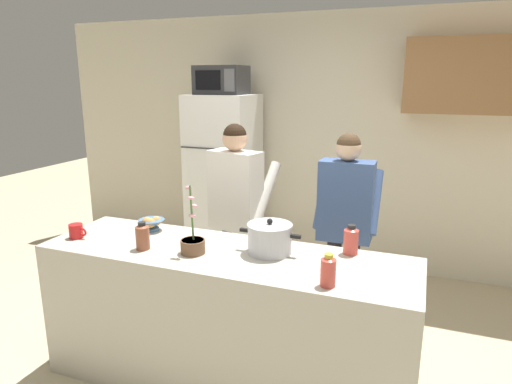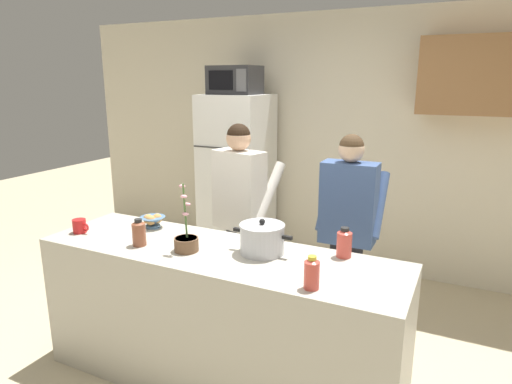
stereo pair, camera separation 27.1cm
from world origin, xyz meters
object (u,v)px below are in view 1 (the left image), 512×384
bread_bowl (152,223)px  bottle_near_edge (328,270)px  person_by_sink (345,213)px  coffee_mug (76,231)px  refrigerator (224,182)px  bottle_mid_counter (142,236)px  person_near_pot (236,202)px  microwave (222,80)px  potted_orchid (193,243)px  cooking_pot (270,238)px  bottle_far_corner (351,240)px

bread_bowl → bottle_near_edge: bearing=-17.2°
person_by_sink → coffee_mug: person_by_sink is taller
refrigerator → bottle_mid_counter: 2.02m
refrigerator → bottle_near_edge: (1.55, -2.08, 0.11)m
person_near_pot → coffee_mug: size_ratio=12.39×
microwave → bottle_mid_counter: size_ratio=2.73×
person_near_pot → person_by_sink: (0.84, 0.12, -0.04)m
person_by_sink → coffee_mug: (-1.60, -1.04, -0.01)m
potted_orchid → bottle_near_edge: bearing=-9.8°
potted_orchid → cooking_pot: bearing=21.9°
cooking_pot → bottle_far_corner: (0.46, 0.16, -0.00)m
cooking_pot → bottle_far_corner: cooking_pot is taller
coffee_mug → bottle_mid_counter: bearing=-1.3°
person_by_sink → bread_bowl: size_ratio=8.74×
cooking_pot → coffee_mug: cooking_pot is taller
refrigerator → bottle_mid_counter: size_ratio=10.22×
bottle_near_edge → bottle_mid_counter: (-1.19, 0.10, 0.00)m
bread_bowl → bottle_mid_counter: size_ratio=1.02×
bottle_mid_counter → person_near_pot: bearing=76.2°
refrigerator → microwave: 1.04m
bread_bowl → person_by_sink: bearing=31.2°
person_by_sink → potted_orchid: person_by_sink is taller
microwave → bottle_near_edge: bearing=-53.0°
cooking_pot → coffee_mug: bearing=-170.5°
microwave → potted_orchid: bearing=-70.2°
cooking_pot → bread_bowl: cooking_pot is taller
refrigerator → bottle_mid_counter: refrigerator is taller
refrigerator → microwave: microwave is taller
bread_bowl → bottle_mid_counter: bottle_mid_counter is taller
microwave → bread_bowl: size_ratio=2.66×
cooking_pot → potted_orchid: bearing=-158.1°
person_near_pot → bottle_far_corner: bearing=-28.9°
person_by_sink → bottle_mid_counter: bearing=-135.4°
microwave → bottle_far_corner: microwave is taller
bottle_near_edge → bottle_mid_counter: size_ratio=1.00×
microwave → bottle_mid_counter: bearing=-79.4°
cooking_pot → bottle_mid_counter: (-0.76, -0.23, -0.01)m
bottle_near_edge → potted_orchid: size_ratio=0.41×
person_near_pot → bottle_mid_counter: bearing=-103.8°
coffee_mug → refrigerator: bearing=85.2°
cooking_pot → bottle_near_edge: cooking_pot is taller
microwave → bread_bowl: (0.22, -1.65, -0.97)m
microwave → person_by_sink: size_ratio=0.30×
bread_bowl → potted_orchid: size_ratio=0.42×
bottle_mid_counter → microwave: bearing=100.6°
coffee_mug → potted_orchid: bearing=2.7°
bottle_mid_counter → potted_orchid: (0.32, 0.05, -0.02)m
microwave → bottle_far_corner: size_ratio=2.61×
coffee_mug → bread_bowl: bearing=38.5°
refrigerator → bottle_near_edge: size_ratio=10.25×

